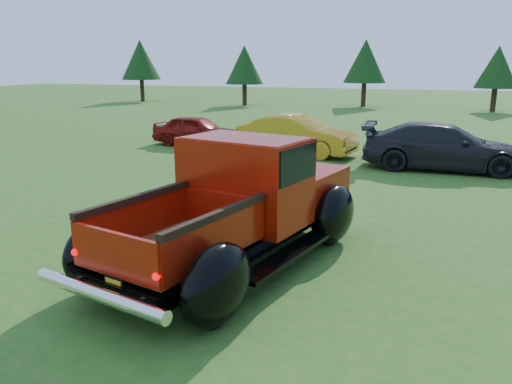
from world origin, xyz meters
TOP-DOWN VIEW (x-y plane):
  - ground at (0.00, 0.00)m, footprint 120.00×120.00m
  - tree_far_west at (-22.00, 30.00)m, footprint 3.33×3.33m
  - tree_west at (-12.00, 29.00)m, footprint 2.94×2.94m
  - tree_mid_left at (-3.00, 31.00)m, footprint 3.20×3.20m
  - tree_mid_right at (6.00, 30.00)m, footprint 2.82×2.82m
  - pickup_truck at (-0.32, -0.78)m, footprint 3.53×5.80m
  - show_car_red at (-6.50, 9.67)m, footprint 3.58×1.51m
  - show_car_yellow at (-2.19, 9.06)m, footprint 4.44×2.08m
  - show_car_grey at (2.81, 8.04)m, footprint 4.96×2.12m

SIDE VIEW (x-z plane):
  - ground at x=0.00m, z-range 0.00..0.00m
  - show_car_red at x=-6.50m, z-range 0.00..1.21m
  - show_car_yellow at x=-2.19m, z-range 0.00..1.41m
  - show_car_grey at x=2.81m, z-range 0.00..1.42m
  - pickup_truck at x=-0.32m, z-range -0.05..1.99m
  - tree_mid_right at x=6.00m, z-range 0.77..5.17m
  - tree_west at x=-12.00m, z-range 0.81..5.41m
  - tree_mid_left at x=-3.00m, z-range 0.88..5.88m
  - tree_far_west at x=-22.00m, z-range 0.92..6.12m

